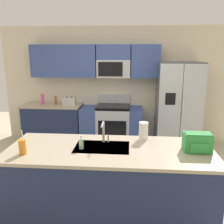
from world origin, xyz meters
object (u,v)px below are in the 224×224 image
Objects in this scene: pepper_mill at (56,100)px; paper_towel_roll at (144,131)px; bottle_pink at (43,99)px; range_oven at (111,125)px; toaster at (69,101)px; drink_cup_orange at (22,147)px; sink_faucet at (104,131)px; backpack at (197,142)px; soap_dispenser at (81,143)px; refrigerator at (178,106)px.

pepper_mill is 0.83× the size of paper_towel_roll.
pepper_mill is 0.83× the size of bottle_pink.
bottle_pink is 2.98m from paper_towel_roll.
bottle_pink is 1.00× the size of paper_towel_roll.
range_oven is 2.26m from paper_towel_roll.
range_oven is at bearing 3.23° from toaster.
range_oven is at bearing 73.12° from drink_cup_orange.
sink_faucet is 0.55m from paper_towel_roll.
sink_faucet reaches higher than range_oven.
toaster is 3.22m from backpack.
sink_faucet is 1.00m from drink_cup_orange.
backpack is at bearing 1.37° from soap_dispenser.
soap_dispenser is (1.08, -2.48, -0.03)m from pepper_mill.
range_oven is 8.00× the size of soap_dispenser.
range_oven is at bearing 86.09° from soap_dispenser.
toaster is 2.56m from paper_towel_roll.
toaster reaches higher than soap_dispenser.
paper_towel_roll reaches higher than bottle_pink.
bottle_pink is 2.81m from soap_dispenser.
sink_faucet is at bearing -121.49° from refrigerator.
refrigerator reaches higher than backpack.
range_oven is 2.80m from backpack.
refrigerator is 6.56× the size of sink_faucet.
pepper_mill is 2.80m from paper_towel_roll.
toaster is at bearing -2.17° from bottle_pink.
refrigerator reaches higher than pepper_mill.
bottle_pink is at bearing 105.24° from drink_cup_orange.
drink_cup_orange is (0.73, -2.66, -0.03)m from bottle_pink.
refrigerator is 2.68m from pepper_mill.
drink_cup_orange reaches higher than soap_dispenser.
soap_dispenser is (-0.25, -0.22, -0.10)m from sink_faucet.
refrigerator is 9.34× the size of pepper_mill.
bottle_pink is at bearing 138.78° from backpack.
pepper_mill is 0.70× the size of sink_faucet.
pepper_mill is 2.71m from soap_dispenser.
drink_cup_orange is 0.68m from soap_dispenser.
sink_faucet is 0.35m from soap_dispenser.
sink_faucet is at bearing -87.89° from range_oven.
backpack reaches higher than pepper_mill.
bottle_pink is (-0.29, -0.03, 0.02)m from pepper_mill.
paper_towel_roll is at bearing 17.70° from sink_faucet.
toaster is 0.99× the size of sink_faucet.
refrigerator reaches higher than drink_cup_orange.
soap_dispenser is at bearing 17.78° from drink_cup_orange.
range_oven is 1.08m from toaster.
drink_cup_orange is (0.44, -2.69, -0.01)m from pepper_mill.
backpack is (0.62, -0.35, -0.00)m from paper_towel_roll.
refrigerator is at bearing 67.88° from paper_towel_roll.
sink_faucet is 0.96× the size of drink_cup_orange.
soap_dispenser is at bearing -153.41° from paper_towel_roll.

